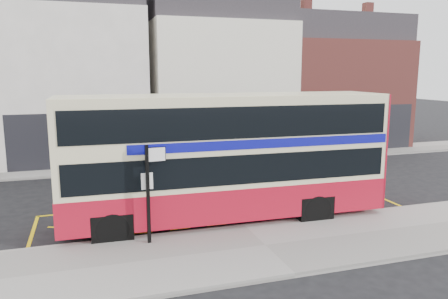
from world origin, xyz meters
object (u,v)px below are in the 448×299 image
object	(u,v)px
double_decker_bus	(227,156)
car_white	(274,153)
car_grey	(164,160)
street_tree_right	(294,100)
bus_stop_post	(150,185)

from	to	relation	value
double_decker_bus	car_white	xyz separation A→B (m)	(5.86, 8.91, -1.80)
car_grey	street_tree_right	distance (m)	9.63
bus_stop_post	car_grey	distance (m)	10.64
bus_stop_post	street_tree_right	xyz separation A→B (m)	(11.14, 12.52, 1.63)
car_white	street_tree_right	bearing A→B (deg)	-60.22
bus_stop_post	car_white	world-z (taller)	bus_stop_post
street_tree_right	double_decker_bus	bearing A→B (deg)	-126.61
double_decker_bus	bus_stop_post	bearing A→B (deg)	-150.66
double_decker_bus	car_white	distance (m)	10.82
double_decker_bus	car_white	size ratio (longest dim) A/B	2.68
car_grey	street_tree_right	bearing A→B (deg)	-89.22
double_decker_bus	bus_stop_post	world-z (taller)	double_decker_bus
double_decker_bus	car_grey	distance (m)	8.93
bus_stop_post	street_tree_right	size ratio (longest dim) A/B	0.58
car_white	car_grey	bearing A→B (deg)	79.54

